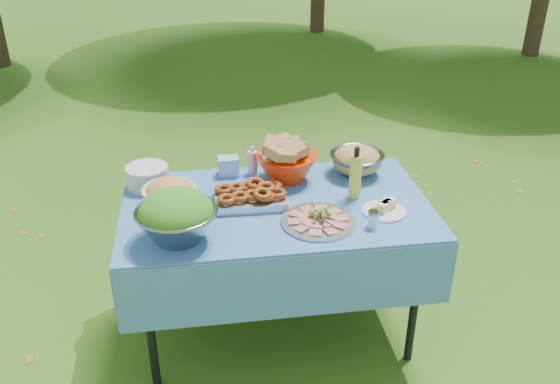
{
  "coord_description": "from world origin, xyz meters",
  "views": [
    {
      "loc": [
        -0.34,
        -2.44,
        2.14
      ],
      "look_at": [
        0.02,
        0.0,
        0.83
      ],
      "focal_mm": 38.0,
      "sensor_mm": 36.0,
      "label": 1
    }
  ],
  "objects_px": {
    "salad_bowl": "(176,216)",
    "oil_bottle": "(356,173)",
    "pasta_bowl_steel": "(357,160)",
    "charcuterie_platter": "(318,215)",
    "bread_bowl": "(287,160)",
    "picnic_table": "(276,270)",
    "plate_stack": "(147,176)"
  },
  "relations": [
    {
      "from": "salad_bowl",
      "to": "oil_bottle",
      "type": "distance_m",
      "value": 0.89
    },
    {
      "from": "salad_bowl",
      "to": "pasta_bowl_steel",
      "type": "distance_m",
      "value": 1.07
    },
    {
      "from": "charcuterie_platter",
      "to": "oil_bottle",
      "type": "xyz_separation_m",
      "value": [
        0.22,
        0.21,
        0.09
      ]
    },
    {
      "from": "salad_bowl",
      "to": "oil_bottle",
      "type": "relative_size",
      "value": 1.32
    },
    {
      "from": "salad_bowl",
      "to": "bread_bowl",
      "type": "bearing_deg",
      "value": 42.78
    },
    {
      "from": "pasta_bowl_steel",
      "to": "charcuterie_platter",
      "type": "xyz_separation_m",
      "value": [
        -0.3,
        -0.48,
        -0.04
      ]
    },
    {
      "from": "picnic_table",
      "to": "bread_bowl",
      "type": "distance_m",
      "value": 0.56
    },
    {
      "from": "plate_stack",
      "to": "picnic_table",
      "type": "bearing_deg",
      "value": -25.14
    },
    {
      "from": "plate_stack",
      "to": "bread_bowl",
      "type": "xyz_separation_m",
      "value": [
        0.7,
        -0.02,
        0.05
      ]
    },
    {
      "from": "oil_bottle",
      "to": "picnic_table",
      "type": "bearing_deg",
      "value": -177.44
    },
    {
      "from": "plate_stack",
      "to": "bread_bowl",
      "type": "height_order",
      "value": "bread_bowl"
    },
    {
      "from": "pasta_bowl_steel",
      "to": "oil_bottle",
      "type": "height_order",
      "value": "oil_bottle"
    },
    {
      "from": "charcuterie_platter",
      "to": "bread_bowl",
      "type": "bearing_deg",
      "value": 98.89
    },
    {
      "from": "bread_bowl",
      "to": "charcuterie_platter",
      "type": "relative_size",
      "value": 0.91
    },
    {
      "from": "picnic_table",
      "to": "charcuterie_platter",
      "type": "bearing_deg",
      "value": -50.3
    },
    {
      "from": "salad_bowl",
      "to": "oil_bottle",
      "type": "xyz_separation_m",
      "value": [
        0.85,
        0.26,
        0.02
      ]
    },
    {
      "from": "plate_stack",
      "to": "pasta_bowl_steel",
      "type": "distance_m",
      "value": 1.08
    },
    {
      "from": "bread_bowl",
      "to": "pasta_bowl_steel",
      "type": "height_order",
      "value": "bread_bowl"
    },
    {
      "from": "pasta_bowl_steel",
      "to": "charcuterie_platter",
      "type": "bearing_deg",
      "value": -122.39
    },
    {
      "from": "picnic_table",
      "to": "salad_bowl",
      "type": "relative_size",
      "value": 4.2
    },
    {
      "from": "bread_bowl",
      "to": "salad_bowl",
      "type": "bearing_deg",
      "value": -137.22
    },
    {
      "from": "salad_bowl",
      "to": "oil_bottle",
      "type": "height_order",
      "value": "oil_bottle"
    },
    {
      "from": "plate_stack",
      "to": "pasta_bowl_steel",
      "type": "height_order",
      "value": "pasta_bowl_steel"
    },
    {
      "from": "salad_bowl",
      "to": "charcuterie_platter",
      "type": "bearing_deg",
      "value": 4.44
    },
    {
      "from": "plate_stack",
      "to": "charcuterie_platter",
      "type": "distance_m",
      "value": 0.92
    },
    {
      "from": "bread_bowl",
      "to": "pasta_bowl_steel",
      "type": "relative_size",
      "value": 1.11
    },
    {
      "from": "salad_bowl",
      "to": "plate_stack",
      "type": "distance_m",
      "value": 0.56
    },
    {
      "from": "picnic_table",
      "to": "salad_bowl",
      "type": "bearing_deg",
      "value": -151.98
    },
    {
      "from": "pasta_bowl_steel",
      "to": "salad_bowl",
      "type": "bearing_deg",
      "value": -150.43
    },
    {
      "from": "picnic_table",
      "to": "salad_bowl",
      "type": "height_order",
      "value": "salad_bowl"
    },
    {
      "from": "picnic_table",
      "to": "oil_bottle",
      "type": "height_order",
      "value": "oil_bottle"
    },
    {
      "from": "plate_stack",
      "to": "oil_bottle",
      "type": "bearing_deg",
      "value": -15.15
    }
  ]
}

